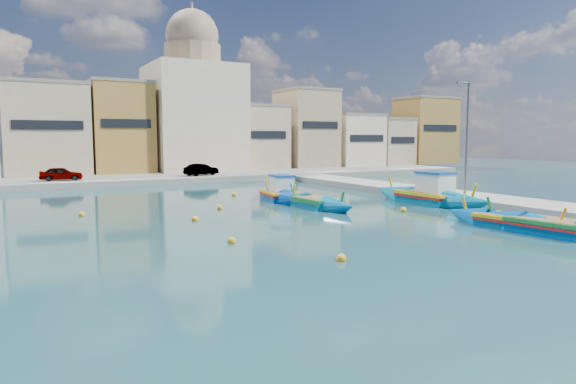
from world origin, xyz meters
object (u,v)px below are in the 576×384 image
object	(u,v)px
church_block	(193,103)
luzzu_blue_south	(551,229)
luzzu_blue_cabin	(280,196)
luzzu_cyan_mid	(315,204)
quay_street_lamp	(466,138)
luzzu_turquoise_cabin	(429,198)
luzzu_cyan_south	(509,223)

from	to	relation	value
church_block	luzzu_blue_south	distance (m)	44.80
luzzu_blue_cabin	luzzu_cyan_mid	world-z (taller)	luzzu_blue_cabin
quay_street_lamp	luzzu_turquoise_cabin	bearing A→B (deg)	162.58
luzzu_blue_cabin	church_block	bearing A→B (deg)	83.97
quay_street_lamp	luzzu_blue_cabin	bearing A→B (deg)	145.79
luzzu_blue_south	luzzu_cyan_south	world-z (taller)	luzzu_blue_south
quay_street_lamp	luzzu_blue_cabin	size ratio (longest dim) A/B	1.00
church_block	luzzu_turquoise_cabin	world-z (taller)	church_block
church_block	luzzu_cyan_south	bearing A→B (deg)	-87.53
luzzu_turquoise_cabin	luzzu_blue_south	world-z (taller)	luzzu_turquoise_cabin
quay_street_lamp	luzzu_blue_south	distance (m)	12.12
church_block	luzzu_turquoise_cabin	size ratio (longest dim) A/B	1.85
luzzu_blue_south	luzzu_cyan_south	bearing A→B (deg)	94.31
quay_street_lamp	luzzu_cyan_south	world-z (taller)	quay_street_lamp
church_block	luzzu_blue_south	xyz separation A→B (m)	(1.97, -44.01, -8.15)
quay_street_lamp	luzzu_blue_cabin	world-z (taller)	quay_street_lamp
luzzu_cyan_mid	luzzu_blue_south	world-z (taller)	luzzu_blue_south
quay_street_lamp	luzzu_blue_cabin	distance (m)	13.08
church_block	luzzu_cyan_mid	world-z (taller)	church_block
luzzu_blue_cabin	luzzu_blue_south	distance (m)	17.68
luzzu_turquoise_cabin	church_block	bearing A→B (deg)	98.56
quay_street_lamp	luzzu_cyan_south	size ratio (longest dim) A/B	1.10
luzzu_turquoise_cabin	luzzu_cyan_south	xyz separation A→B (m)	(-3.19, -8.71, -0.16)
luzzu_blue_south	luzzu_cyan_south	xyz separation A→B (m)	(-0.16, 2.07, -0.02)
quay_street_lamp	church_block	bearing A→B (deg)	102.35
quay_street_lamp	luzzu_cyan_south	xyz separation A→B (m)	(-5.63, -7.95, -4.10)
luzzu_turquoise_cabin	luzzu_cyan_mid	world-z (taller)	luzzu_turquoise_cabin
luzzu_turquoise_cabin	luzzu_blue_cabin	size ratio (longest dim) A/B	1.30
luzzu_blue_cabin	luzzu_cyan_mid	bearing A→B (deg)	-86.50
luzzu_blue_south	luzzu_cyan_south	size ratio (longest dim) A/B	1.20
church_block	quay_street_lamp	size ratio (longest dim) A/B	2.39
luzzu_blue_cabin	luzzu_cyan_mid	distance (m)	4.32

